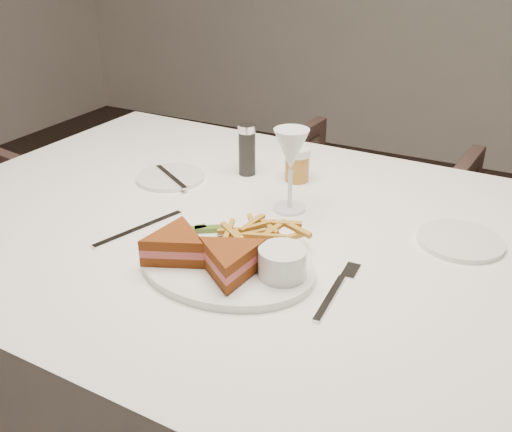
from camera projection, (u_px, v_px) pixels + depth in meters
The scene contains 3 objects.
table at pixel (266, 374), 1.29m from camera, with size 1.50×1.00×0.75m, color white.
chair_far at pixel (356, 223), 2.02m from camera, with size 0.66×0.62×0.68m, color #47332B.
table_setting at pixel (250, 225), 1.06m from camera, with size 0.82×0.61×0.18m.
Camera 1 is at (0.65, -0.92, 1.28)m, focal length 40.00 mm.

